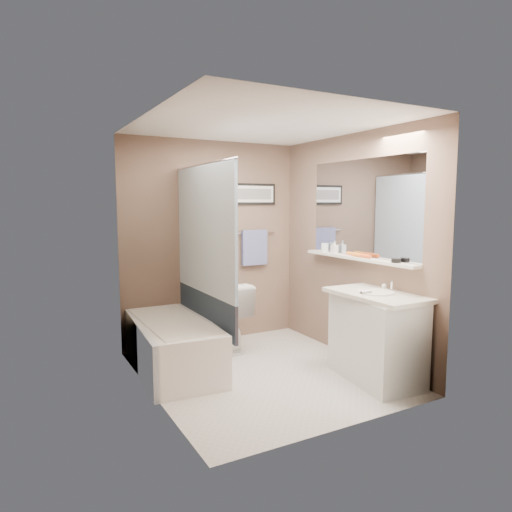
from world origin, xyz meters
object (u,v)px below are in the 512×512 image
candle_bowl_near (396,261)px  hair_brush_back (354,254)px  vanity (376,339)px  toilet (221,315)px  bathtub (172,345)px  hair_brush_front (363,255)px  glass_jar (325,247)px  soap_bottle (335,247)px

candle_bowl_near → hair_brush_back: bearing=90.0°
vanity → candle_bowl_near: (0.19, -0.04, 0.73)m
toilet → hair_brush_back: size_ratio=3.56×
bathtub → hair_brush_back: bearing=-15.5°
hair_brush_front → glass_jar: size_ratio=2.20×
toilet → hair_brush_back: 1.65m
toilet → hair_brush_back: bearing=131.1°
toilet → soap_bottle: size_ratio=5.72×
toilet → bathtub: bearing=20.9°
toilet → soap_bottle: 1.50m
vanity → hair_brush_front: size_ratio=4.09×
bathtub → glass_jar: glass_jar is taller
candle_bowl_near → soap_bottle: (0.00, 0.92, 0.05)m
toilet → glass_jar: glass_jar is taller
hair_brush_front → glass_jar: bearing=90.0°
bathtub → hair_brush_back: 2.09m
candle_bowl_near → soap_bottle: soap_bottle is taller
bathtub → candle_bowl_near: (1.79, -1.23, 0.89)m
toilet → hair_brush_back: hair_brush_back is taller
candle_bowl_near → soap_bottle: bearing=90.0°
vanity → hair_brush_back: 0.94m
vanity → soap_bottle: (0.19, 0.88, 0.78)m
vanity → soap_bottle: soap_bottle is taller
vanity → glass_jar: (0.19, 1.06, 0.77)m
bathtub → hair_brush_back: size_ratio=6.82×
vanity → hair_brush_front: (0.19, 0.42, 0.74)m
vanity → hair_brush_back: hair_brush_back is taller
hair_brush_front → soap_bottle: 0.46m
hair_brush_front → hair_brush_back: size_ratio=1.00×
hair_brush_front → vanity: bearing=-113.8°
toilet → vanity: bearing=113.8°
hair_brush_front → soap_bottle: bearing=90.0°
vanity → glass_jar: 1.32m
bathtub → vanity: 2.00m
candle_bowl_near → glass_jar: size_ratio=0.90×
bathtub → vanity: bearing=-32.4°
toilet → candle_bowl_near: (1.08, -1.59, 0.74)m
hair_brush_front → hair_brush_back: same height
vanity → soap_bottle: bearing=85.2°
glass_jar → toilet: bearing=155.6°
glass_jar → soap_bottle: 0.18m
toilet → hair_brush_front: hair_brush_front is taller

